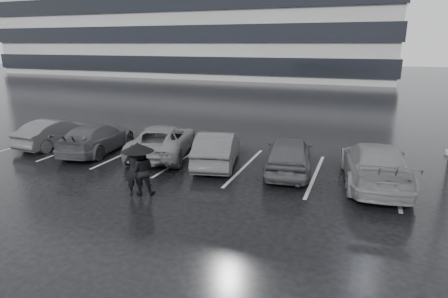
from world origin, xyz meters
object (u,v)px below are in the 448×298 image
at_px(car_west_a, 218,148).
at_px(pedestrian_left, 134,170).
at_px(car_west_c, 97,138).
at_px(car_east, 375,164).
at_px(pedestrian_right, 142,170).
at_px(car_west_d, 56,133).
at_px(car_west_b, 163,141).
at_px(car_main, 289,154).

height_order(car_west_a, pedestrian_left, pedestrian_left).
bearing_deg(car_west_c, pedestrian_left, 132.37).
height_order(car_west_a, car_east, car_east).
xyz_separation_m(car_west_a, pedestrian_right, (-1.13, -3.79, 0.12)).
bearing_deg(car_west_d, pedestrian_right, 154.71).
distance_m(car_west_a, car_east, 5.96).
xyz_separation_m(car_west_b, car_east, (8.67, -0.44, 0.06)).
bearing_deg(car_west_b, car_east, 161.23).
height_order(car_main, car_east, car_east).
height_order(car_west_c, car_east, car_east).
height_order(car_west_b, car_west_d, car_west_b).
bearing_deg(car_east, pedestrian_right, 20.19).
height_order(car_west_b, car_west_c, car_west_b).
height_order(car_main, car_west_a, car_main).
bearing_deg(car_west_d, car_west_a, -177.63).
distance_m(car_west_d, pedestrian_left, 8.02).
height_order(car_west_a, pedestrian_right, pedestrian_right).
distance_m(car_west_b, car_west_d, 5.67).
distance_m(car_west_d, pedestrian_right, 8.14).
distance_m(car_east, pedestrian_right, 7.98).
xyz_separation_m(car_west_b, pedestrian_left, (1.38, -4.23, 0.16)).
bearing_deg(pedestrian_right, car_west_b, -94.52).
xyz_separation_m(car_west_d, car_east, (14.33, -0.05, 0.09)).
distance_m(car_west_c, pedestrian_right, 5.89).
bearing_deg(car_west_b, car_west_a, 157.57).
distance_m(car_main, pedestrian_right, 5.58).
height_order(car_east, pedestrian_left, pedestrian_left).
height_order(car_west_c, pedestrian_left, pedestrian_left).
relative_size(car_west_b, car_west_c, 1.08).
bearing_deg(car_east, car_west_d, -7.32).
bearing_deg(car_west_d, car_west_b, -174.22).
relative_size(car_west_a, pedestrian_left, 2.49).
height_order(car_west_c, pedestrian_right, pedestrian_right).
distance_m(car_west_c, car_west_d, 2.56).
relative_size(car_west_b, car_west_d, 1.24).
bearing_deg(pedestrian_left, car_west_d, -68.78).
distance_m(car_west_d, car_east, 14.33).
bearing_deg(car_west_a, car_east, 165.46).
xyz_separation_m(car_west_d, pedestrian_left, (7.04, -3.84, 0.19)).
relative_size(car_west_c, car_west_d, 1.14).
bearing_deg(car_west_a, pedestrian_left, 57.84).
bearing_deg(pedestrian_left, car_west_c, -79.75).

